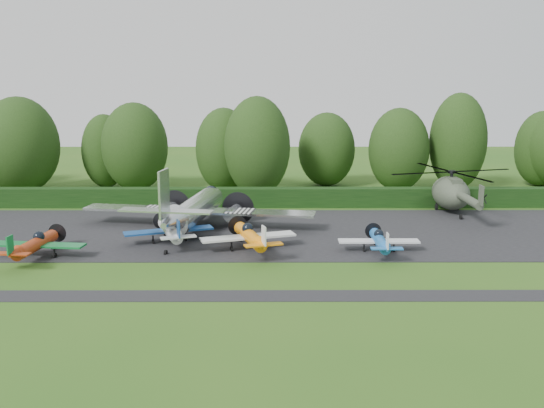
{
  "coord_description": "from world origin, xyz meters",
  "views": [
    {
      "loc": [
        4.2,
        -41.42,
        13.05
      ],
      "look_at": [
        4.36,
        10.18,
        2.5
      ],
      "focal_mm": 40.0,
      "sensor_mm": 36.0,
      "label": 1
    }
  ],
  "objects_px": {
    "light_plane_red": "(36,244)",
    "light_plane_white": "(170,230)",
    "transport_plane": "(195,210)",
    "sign_board": "(511,195)",
    "light_plane_blue": "(380,241)",
    "helicopter": "(451,190)",
    "light_plane_orange": "(250,236)"
  },
  "relations": [
    {
      "from": "light_plane_red",
      "to": "helicopter",
      "type": "height_order",
      "value": "helicopter"
    },
    {
      "from": "transport_plane",
      "to": "light_plane_orange",
      "type": "distance_m",
      "value": 8.35
    },
    {
      "from": "light_plane_orange",
      "to": "sign_board",
      "type": "bearing_deg",
      "value": 49.31
    },
    {
      "from": "transport_plane",
      "to": "light_plane_blue",
      "type": "xyz_separation_m",
      "value": [
        15.07,
        -7.18,
        -0.89
      ]
    },
    {
      "from": "light_plane_white",
      "to": "sign_board",
      "type": "relative_size",
      "value": 2.2
    },
    {
      "from": "light_plane_orange",
      "to": "helicopter",
      "type": "distance_m",
      "value": 24.28
    },
    {
      "from": "light_plane_red",
      "to": "light_plane_blue",
      "type": "xyz_separation_m",
      "value": [
        25.87,
        1.43,
        -0.12
      ]
    },
    {
      "from": "light_plane_orange",
      "to": "light_plane_red",
      "type": "bearing_deg",
      "value": -155.05
    },
    {
      "from": "transport_plane",
      "to": "light_plane_red",
      "type": "height_order",
      "value": "transport_plane"
    },
    {
      "from": "transport_plane",
      "to": "sign_board",
      "type": "relative_size",
      "value": 6.11
    },
    {
      "from": "helicopter",
      "to": "sign_board",
      "type": "bearing_deg",
      "value": 19.03
    },
    {
      "from": "light_plane_white",
      "to": "light_plane_blue",
      "type": "distance_m",
      "value": 16.79
    },
    {
      "from": "light_plane_white",
      "to": "light_plane_blue",
      "type": "height_order",
      "value": "light_plane_white"
    },
    {
      "from": "transport_plane",
      "to": "sign_board",
      "type": "bearing_deg",
      "value": 7.77
    },
    {
      "from": "light_plane_white",
      "to": "light_plane_orange",
      "type": "xyz_separation_m",
      "value": [
        6.57,
        -2.21,
        0.05
      ]
    },
    {
      "from": "light_plane_white",
      "to": "light_plane_orange",
      "type": "height_order",
      "value": "light_plane_orange"
    },
    {
      "from": "sign_board",
      "to": "light_plane_white",
      "type": "bearing_deg",
      "value": -158.94
    },
    {
      "from": "light_plane_orange",
      "to": "light_plane_blue",
      "type": "height_order",
      "value": "light_plane_orange"
    },
    {
      "from": "transport_plane",
      "to": "light_plane_red",
      "type": "bearing_deg",
      "value": -150.84
    },
    {
      "from": "light_plane_white",
      "to": "light_plane_blue",
      "type": "bearing_deg",
      "value": 10.33
    },
    {
      "from": "light_plane_red",
      "to": "light_plane_orange",
      "type": "distance_m",
      "value": 16.01
    },
    {
      "from": "light_plane_red",
      "to": "light_plane_white",
      "type": "distance_m",
      "value": 10.23
    },
    {
      "from": "light_plane_blue",
      "to": "helicopter",
      "type": "relative_size",
      "value": 0.42
    },
    {
      "from": "light_plane_orange",
      "to": "light_plane_white",
      "type": "bearing_deg",
      "value": 179.09
    },
    {
      "from": "light_plane_red",
      "to": "sign_board",
      "type": "height_order",
      "value": "light_plane_red"
    },
    {
      "from": "light_plane_white",
      "to": "helicopter",
      "type": "relative_size",
      "value": 0.49
    },
    {
      "from": "transport_plane",
      "to": "helicopter",
      "type": "xyz_separation_m",
      "value": [
        24.8,
        7.54,
        0.39
      ]
    },
    {
      "from": "helicopter",
      "to": "light_plane_orange",
      "type": "bearing_deg",
      "value": -143.42
    },
    {
      "from": "transport_plane",
      "to": "light_plane_white",
      "type": "distance_m",
      "value": 4.68
    },
    {
      "from": "transport_plane",
      "to": "helicopter",
      "type": "height_order",
      "value": "transport_plane"
    },
    {
      "from": "light_plane_blue",
      "to": "helicopter",
      "type": "distance_m",
      "value": 17.69
    },
    {
      "from": "light_plane_orange",
      "to": "sign_board",
      "type": "xyz_separation_m",
      "value": [
        26.68,
        16.41,
        0.11
      ]
    }
  ]
}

